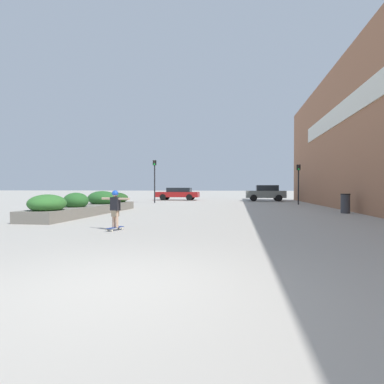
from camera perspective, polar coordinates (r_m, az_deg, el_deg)
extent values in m
plane|color=#ADA89E|center=(4.39, -14.53, -16.90)|extent=(300.00, 300.00, 0.00)
cube|color=#9E6647|center=(17.23, 31.73, 11.96)|extent=(0.60, 39.02, 9.42)
cube|color=silver|center=(20.48, 27.01, 13.76)|extent=(0.06, 18.11, 1.20)
cube|color=slate|center=(16.18, -19.03, -3.19)|extent=(1.59, 8.87, 0.45)
ellipsoid|color=#33702D|center=(13.10, -25.85, -1.98)|extent=(1.39, 1.57, 0.72)
ellipsoid|color=#286028|center=(14.91, -21.23, -1.57)|extent=(1.13, 1.13, 0.76)
ellipsoid|color=#286028|center=(17.38, -16.72, -1.16)|extent=(1.62, 1.35, 0.82)
ellipsoid|color=#234C1E|center=(19.29, -14.51, -1.09)|extent=(1.66, 1.64, 0.70)
cube|color=navy|center=(9.75, -14.41, -6.56)|extent=(0.37, 0.69, 0.01)
cylinder|color=beige|center=(9.98, -13.81, -6.75)|extent=(0.06, 0.07, 0.06)
cylinder|color=beige|center=(9.89, -13.20, -6.81)|extent=(0.06, 0.07, 0.06)
cylinder|color=beige|center=(9.64, -15.65, -7.02)|extent=(0.06, 0.07, 0.06)
cylinder|color=beige|center=(9.54, -15.03, -7.10)|extent=(0.06, 0.07, 0.06)
cylinder|color=tan|center=(9.77, -14.69, -4.95)|extent=(0.12, 0.12, 0.53)
cylinder|color=tan|center=(9.68, -14.13, -5.00)|extent=(0.12, 0.12, 0.53)
cube|color=gray|center=(9.71, -14.42, -3.98)|extent=(0.23, 0.21, 0.19)
cube|color=black|center=(9.69, -14.42, -2.18)|extent=(0.33, 0.24, 0.42)
cylinder|color=tan|center=(9.91, -15.93, -1.21)|extent=(0.39, 0.19, 0.07)
cylinder|color=tan|center=(9.46, -12.85, -1.29)|extent=(0.39, 0.19, 0.07)
sphere|color=tan|center=(9.68, -14.43, -0.44)|extent=(0.17, 0.17, 0.17)
sphere|color=blue|center=(9.68, -14.43, -0.26)|extent=(0.20, 0.20, 0.20)
cylinder|color=#38383D|center=(17.74, 27.18, -2.04)|extent=(0.46, 0.46, 0.98)
cylinder|color=black|center=(17.72, 27.19, -0.37)|extent=(0.48, 0.48, 0.05)
cube|color=maroon|center=(33.05, -2.75, -0.48)|extent=(4.67, 1.90, 0.56)
cube|color=black|center=(33.01, -2.43, 0.41)|extent=(2.57, 1.68, 0.46)
cylinder|color=black|center=(32.50, -5.57, -0.99)|extent=(0.68, 0.22, 0.68)
cylinder|color=black|center=(34.25, -4.83, -0.90)|extent=(0.68, 0.22, 0.68)
cylinder|color=black|center=(31.91, -0.52, -1.02)|extent=(0.68, 0.22, 0.68)
cylinder|color=black|center=(33.70, -0.03, -0.93)|extent=(0.68, 0.22, 0.68)
cylinder|color=black|center=(32.56, 31.76, -1.11)|extent=(0.67, 0.22, 0.67)
cylinder|color=black|center=(34.24, 30.57, -1.02)|extent=(0.67, 0.22, 0.67)
cube|color=slate|center=(31.50, 13.81, -0.42)|extent=(3.93, 1.71, 0.72)
cube|color=black|center=(31.51, 14.09, 0.75)|extent=(2.16, 1.50, 0.57)
cylinder|color=black|center=(30.61, 11.67, -1.12)|extent=(0.68, 0.22, 0.68)
cylinder|color=black|center=(32.23, 11.51, -1.02)|extent=(0.68, 0.22, 0.68)
cylinder|color=black|center=(30.84, 16.20, -1.12)|extent=(0.68, 0.22, 0.68)
cylinder|color=black|center=(32.45, 15.82, -1.03)|extent=(0.68, 0.22, 0.68)
cylinder|color=black|center=(26.91, -7.13, 1.50)|extent=(0.11, 0.11, 3.37)
cube|color=black|center=(27.00, -7.14, 5.55)|extent=(0.28, 0.20, 0.45)
sphere|color=#2D2823|center=(26.90, -7.21, 5.89)|extent=(0.15, 0.15, 0.15)
sphere|color=#2D2823|center=(26.88, -7.21, 5.57)|extent=(0.15, 0.15, 0.15)
sphere|color=green|center=(26.87, -7.21, 5.25)|extent=(0.15, 0.15, 0.15)
cylinder|color=black|center=(25.53, 19.61, 0.83)|extent=(0.11, 0.11, 2.77)
cube|color=black|center=(25.58, 19.63, 4.44)|extent=(0.28, 0.20, 0.45)
sphere|color=#2D2823|center=(25.47, 19.68, 4.79)|extent=(0.15, 0.15, 0.15)
sphere|color=#2D2823|center=(25.46, 19.68, 4.46)|extent=(0.15, 0.15, 0.15)
sphere|color=green|center=(25.45, 19.68, 4.12)|extent=(0.15, 0.15, 0.15)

